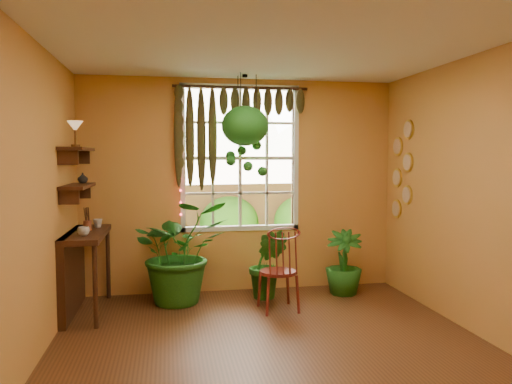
{
  "coord_description": "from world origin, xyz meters",
  "views": [
    {
      "loc": [
        -0.92,
        -4.05,
        1.71
      ],
      "look_at": [
        0.01,
        1.15,
        1.34
      ],
      "focal_mm": 35.0,
      "sensor_mm": 36.0,
      "label": 1
    }
  ],
  "objects_px": {
    "windsor_chair": "(279,283)",
    "counter_ledge": "(77,263)",
    "potted_plant_mid": "(268,264)",
    "hanging_basket": "(245,133)",
    "potted_plant_left": "(180,251)"
  },
  "relations": [
    {
      "from": "windsor_chair",
      "to": "counter_ledge",
      "type": "bearing_deg",
      "value": 167.3
    },
    {
      "from": "counter_ledge",
      "to": "potted_plant_mid",
      "type": "bearing_deg",
      "value": 4.98
    },
    {
      "from": "hanging_basket",
      "to": "potted_plant_mid",
      "type": "bearing_deg",
      "value": -23.49
    },
    {
      "from": "counter_ledge",
      "to": "potted_plant_left",
      "type": "bearing_deg",
      "value": 10.32
    },
    {
      "from": "counter_ledge",
      "to": "hanging_basket",
      "type": "relative_size",
      "value": 0.97
    },
    {
      "from": "counter_ledge",
      "to": "potted_plant_mid",
      "type": "distance_m",
      "value": 2.19
    },
    {
      "from": "windsor_chair",
      "to": "potted_plant_mid",
      "type": "bearing_deg",
      "value": 88.07
    },
    {
      "from": "counter_ledge",
      "to": "hanging_basket",
      "type": "bearing_deg",
      "value": 9.0
    },
    {
      "from": "windsor_chair",
      "to": "potted_plant_left",
      "type": "bearing_deg",
      "value": 149.79
    },
    {
      "from": "potted_plant_mid",
      "to": "hanging_basket",
      "type": "xyz_separation_m",
      "value": [
        -0.26,
        0.11,
        1.58
      ]
    },
    {
      "from": "potted_plant_left",
      "to": "hanging_basket",
      "type": "bearing_deg",
      "value": 7.11
    },
    {
      "from": "windsor_chair",
      "to": "potted_plant_left",
      "type": "height_order",
      "value": "potted_plant_left"
    },
    {
      "from": "counter_ledge",
      "to": "potted_plant_mid",
      "type": "xyz_separation_m",
      "value": [
        2.18,
        0.19,
        -0.12
      ]
    },
    {
      "from": "potted_plant_left",
      "to": "potted_plant_mid",
      "type": "relative_size",
      "value": 1.43
    },
    {
      "from": "counter_ledge",
      "to": "hanging_basket",
      "type": "height_order",
      "value": "hanging_basket"
    }
  ]
}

